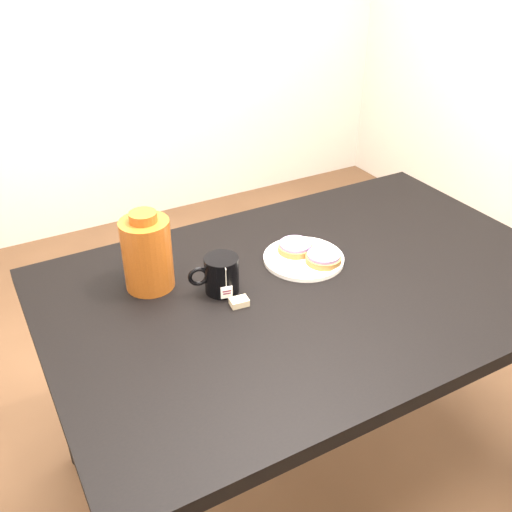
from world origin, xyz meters
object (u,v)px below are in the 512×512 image
(plate, at_px, (304,258))
(bagel_back, at_px, (295,247))
(bagel_front, at_px, (324,258))
(table, at_px, (312,306))
(teabag_pouch, at_px, (239,302))
(mug, at_px, (221,274))
(bagel_package, at_px, (147,253))

(plate, bearing_deg, bagel_back, 96.50)
(bagel_back, distance_m, bagel_front, 0.09)
(bagel_front, bearing_deg, bagel_back, 112.95)
(table, height_order, teabag_pouch, teabag_pouch)
(plate, distance_m, bagel_back, 0.04)
(mug, height_order, bagel_package, bagel_package)
(bagel_package, bearing_deg, bagel_back, -7.36)
(table, distance_m, teabag_pouch, 0.24)
(bagel_front, bearing_deg, teabag_pouch, -170.21)
(mug, distance_m, teabag_pouch, 0.09)
(plate, xyz_separation_m, bagel_back, (-0.00, 0.04, 0.02))
(bagel_back, relative_size, bagel_package, 0.48)
(mug, bearing_deg, bagel_front, 7.35)
(table, bearing_deg, bagel_back, 78.73)
(table, distance_m, bagel_front, 0.14)
(plate, height_order, mug, mug)
(plate, relative_size, bagel_back, 2.20)
(table, relative_size, bagel_package, 6.55)
(plate, height_order, teabag_pouch, teabag_pouch)
(bagel_back, relative_size, bagel_front, 0.74)
(bagel_back, height_order, bagel_front, same)
(plate, bearing_deg, bagel_front, -56.48)
(bagel_front, height_order, bagel_package, bagel_package)
(teabag_pouch, bearing_deg, bagel_front, 9.79)
(plate, relative_size, bagel_package, 1.05)
(bagel_back, bearing_deg, mug, -167.49)
(bagel_front, xyz_separation_m, teabag_pouch, (-0.29, -0.05, -0.02))
(table, relative_size, mug, 10.04)
(bagel_back, bearing_deg, plate, -83.50)
(plate, xyz_separation_m, mug, (-0.27, -0.02, 0.04))
(plate, bearing_deg, bagel_package, 167.70)
(mug, bearing_deg, teabag_pouch, -68.94)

